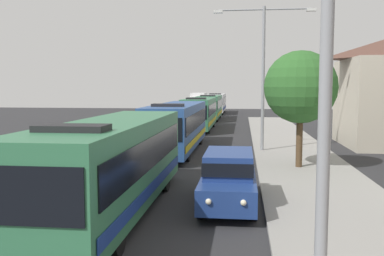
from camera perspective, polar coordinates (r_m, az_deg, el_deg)
name	(u,v)px	position (r m, az deg, el deg)	size (l,w,h in m)	color
bus_lead	(114,162)	(14.29, -10.30, -4.48)	(2.58, 11.35, 3.21)	#33724C
bus_second_in_line	(178,125)	(27.73, -1.90, 0.38)	(2.58, 12.28, 3.21)	#284C8C
bus_middle	(200,112)	(41.86, 1.04, 2.09)	(2.58, 11.13, 3.21)	#33724C
bus_fourth_in_line	(210,106)	(54.69, 2.39, 2.87)	(2.58, 11.02, 3.21)	#33724C
bus_rear	(216,103)	(68.20, 3.26, 3.37)	(2.58, 11.52, 3.21)	silver
white_suv	(229,176)	(15.09, 4.89, -6.42)	(1.86, 4.97, 1.90)	navy
box_truck_oncoming	(198,102)	(72.68, 0.86, 3.52)	(2.35, 7.79, 3.15)	#B7B7BC
streetlamp_mid	(263,63)	(27.49, 9.43, 8.43)	(6.24, 0.28, 8.96)	gray
roadside_tree	(301,87)	(21.97, 14.19, 5.25)	(3.60, 3.60, 5.79)	#4C3823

